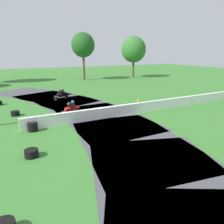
# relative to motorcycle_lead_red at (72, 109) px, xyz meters

# --- Properties ---
(ground_plane) EXTENTS (120.00, 120.00, 0.00)m
(ground_plane) POSITION_rel_motorcycle_lead_red_xyz_m (2.13, -1.69, -0.65)
(ground_plane) COLOR #38752D
(track_asphalt) EXTENTS (12.15, 38.98, 0.01)m
(track_asphalt) POSITION_rel_motorcycle_lead_red_xyz_m (0.52, -1.71, -0.65)
(track_asphalt) COLOR #47474C
(track_asphalt) RESTS_ON ground
(safety_barrier) EXTENTS (24.53, 0.63, 0.90)m
(safety_barrier) POSITION_rel_motorcycle_lead_red_xyz_m (8.09, -1.61, -0.20)
(safety_barrier) COLOR white
(safety_barrier) RESTS_ON ground
(motorcycle_lead_red) EXTENTS (1.69, 0.95, 1.43)m
(motorcycle_lead_red) POSITION_rel_motorcycle_lead_red_xyz_m (0.00, 0.00, 0.00)
(motorcycle_lead_red) COLOR black
(motorcycle_lead_red) RESTS_ON ground
(motorcycle_chase_black) EXTENTS (1.74, 1.21, 1.42)m
(motorcycle_chase_black) POSITION_rel_motorcycle_lead_red_xyz_m (0.92, 6.71, -0.02)
(motorcycle_chase_black) COLOR black
(motorcycle_chase_black) RESTS_ON ground
(tire_stack_mid_a) EXTENTS (0.70, 0.70, 0.40)m
(tire_stack_mid_a) POSITION_rel_motorcycle_lead_red_xyz_m (-3.94, -5.93, -0.45)
(tire_stack_mid_a) COLOR black
(tire_stack_mid_a) RESTS_ON ground
(tire_stack_mid_b) EXTENTS (0.66, 0.66, 0.60)m
(tire_stack_mid_b) POSITION_rel_motorcycle_lead_red_xyz_m (-3.37, -2.08, -0.35)
(tire_stack_mid_b) COLOR black
(tire_stack_mid_b) RESTS_ON ground
(tire_stack_far) EXTENTS (0.70, 0.70, 0.40)m
(tire_stack_far) POSITION_rel_motorcycle_lead_red_xyz_m (-4.18, 2.38, -0.45)
(tire_stack_far) COLOR black
(tire_stack_far) RESTS_ON ground
(traffic_cone) EXTENTS (0.28, 0.28, 0.44)m
(traffic_cone) POSITION_rel_motorcycle_lead_red_xyz_m (8.04, 2.05, -0.43)
(traffic_cone) COLOR orange
(traffic_cone) RESTS_ON ground
(tree_far_right) EXTENTS (4.94, 4.94, 8.23)m
(tree_far_right) POSITION_rel_motorcycle_lead_red_xyz_m (19.78, 21.40, 4.96)
(tree_far_right) COLOR brown
(tree_far_right) RESTS_ON ground
(tree_mid_rise) EXTENTS (4.26, 4.26, 8.65)m
(tree_mid_rise) POSITION_rel_motorcycle_lead_red_xyz_m (9.20, 22.19, 5.71)
(tree_mid_rise) COLOR brown
(tree_mid_rise) RESTS_ON ground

